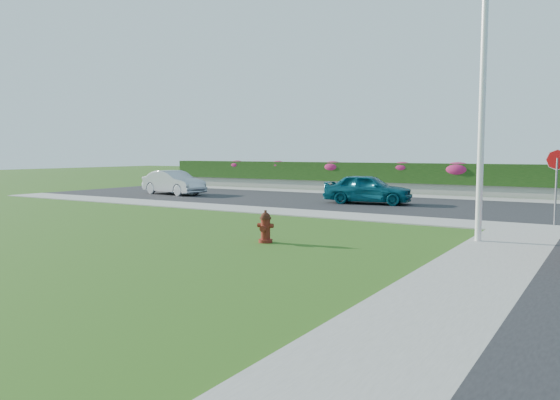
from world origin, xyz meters
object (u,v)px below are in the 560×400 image
Objects in this scene: stop_sign at (557,170)px; sedan_silver at (174,182)px; utility_pole at (482,120)px; sedan_teal at (368,189)px; fire_hydrant at (265,227)px.

sedan_silver is at bearing -171.42° from stop_sign.
utility_pole is (17.24, -7.44, 2.42)m from sedan_silver.
stop_sign reaches higher than sedan_teal.
fire_hydrant is 0.13× the size of utility_pole.
sedan_teal is at bearing -78.58° from sedan_silver.
sedan_silver is 18.87m from stop_sign.
fire_hydrant is at bearing -111.42° from stop_sign.
sedan_teal reaches higher than fire_hydrant.
stop_sign is (18.60, -3.01, 1.08)m from sedan_silver.
fire_hydrant is 0.35× the size of stop_sign.
fire_hydrant is 9.51m from stop_sign.
utility_pole is at bearing -150.77° from sedan_teal.
stop_sign is (1.36, 4.42, -1.34)m from utility_pole.
utility_pole is 2.60× the size of stop_sign.
stop_sign is at bearing -124.06° from sedan_teal.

